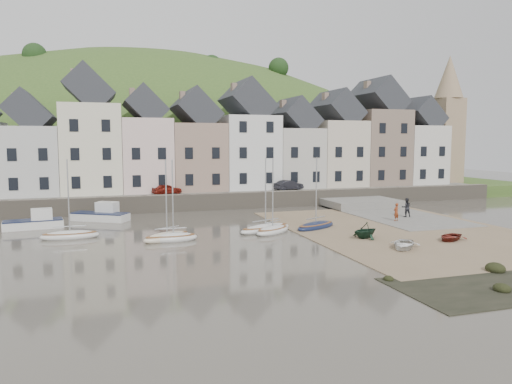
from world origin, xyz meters
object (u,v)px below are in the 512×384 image
object	(u,v)px
person_red	(396,212)
car_left	(167,189)
rowboat_green	(365,230)
sailboat_0	(70,235)
rowboat_white	(404,244)
car_right	(289,185)
rowboat_red	(450,237)
person_dark	(406,207)

from	to	relation	value
person_red	car_left	bearing A→B (deg)	-59.20
rowboat_green	car_left	distance (m)	24.92
sailboat_0	rowboat_white	size ratio (longest dim) A/B	2.15
person_red	car_right	world-z (taller)	car_right
sailboat_0	rowboat_red	size ratio (longest dim) A/B	2.40
person_red	person_dark	world-z (taller)	person_dark
person_dark	car_left	size ratio (longest dim) A/B	0.56
rowboat_green	car_right	xyz separation A→B (m)	(2.26, 21.67, 1.53)
rowboat_red	person_red	distance (m)	8.78
person_dark	car_left	bearing A→B (deg)	-18.84
person_dark	rowboat_red	bearing A→B (deg)	86.24
car_right	rowboat_green	bearing A→B (deg)	158.15
rowboat_green	person_dark	distance (m)	11.96
rowboat_green	car_right	size ratio (longest dim) A/B	0.64
sailboat_0	rowboat_white	world-z (taller)	sailboat_0
rowboat_red	person_red	world-z (taller)	person_red
rowboat_green	person_red	size ratio (longest dim) A/B	1.42
rowboat_red	person_dark	world-z (taller)	person_dark
rowboat_white	person_red	size ratio (longest dim) A/B	1.78
rowboat_green	car_right	distance (m)	21.84
sailboat_0	car_right	distance (m)	28.01
rowboat_red	person_dark	size ratio (longest dim) A/B	1.44
rowboat_white	person_dark	world-z (taller)	person_dark
rowboat_white	car_right	bearing A→B (deg)	127.56
person_dark	rowboat_green	bearing A→B (deg)	54.95
rowboat_red	person_dark	bearing A→B (deg)	132.91
rowboat_green	car_right	bearing A→B (deg)	156.49
sailboat_0	car_right	xyz separation A→B (m)	(23.83, 14.58, 1.94)
rowboat_white	person_dark	size ratio (longest dim) A/B	1.60
sailboat_0	rowboat_white	bearing A→B (deg)	-26.53
rowboat_red	car_left	world-z (taller)	car_left
car_left	car_right	bearing A→B (deg)	-105.87
person_red	car_right	bearing A→B (deg)	-93.67
sailboat_0	car_left	bearing A→B (deg)	57.31
person_dark	rowboat_white	bearing A→B (deg)	68.87
car_right	person_dark	bearing A→B (deg)	-169.78
car_left	rowboat_red	bearing A→B (deg)	-159.58
rowboat_white	rowboat_green	xyz separation A→B (m)	(-0.67, 4.02, 0.31)
rowboat_white	rowboat_green	size ratio (longest dim) A/B	1.25
rowboat_white	rowboat_red	size ratio (longest dim) A/B	1.12
rowboat_green	rowboat_white	bearing A→B (deg)	-8.09
sailboat_0	person_red	distance (m)	28.35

